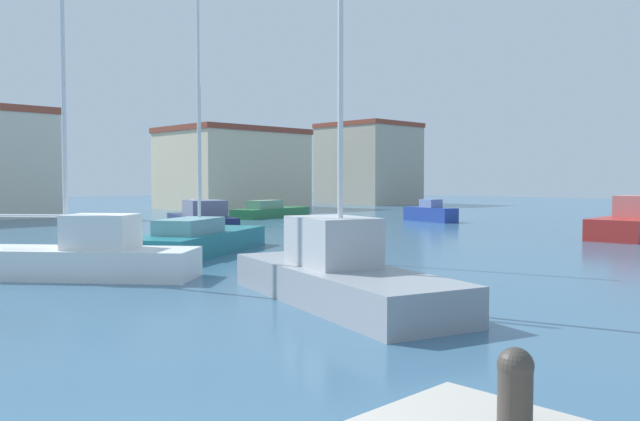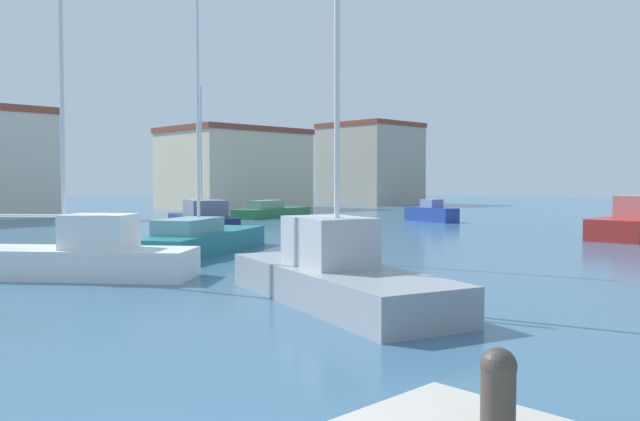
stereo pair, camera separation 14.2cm
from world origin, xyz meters
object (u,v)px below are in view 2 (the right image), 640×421
motorboat_green_inner_mooring (271,211)px  sailboat_white_distant_north (71,255)px  sailboat_grey_center_channel (335,274)px  sailboat_teal_far_left (197,238)px  sailboat_navy_far_right (203,215)px  mooring_bollard (498,385)px  motorboat_blue_mid_harbor (431,213)px  motorboat_red_distant_east (633,224)px

motorboat_green_inner_mooring → sailboat_white_distant_north: bearing=-140.4°
sailboat_grey_center_channel → sailboat_teal_far_left: bearing=72.8°
sailboat_teal_far_left → sailboat_navy_far_right: bearing=55.7°
mooring_bollard → motorboat_green_inner_mooring: mooring_bollard is taller
mooring_bollard → sailboat_grey_center_channel: bearing=51.5°
sailboat_white_distant_north → motorboat_blue_mid_harbor: size_ratio=2.73×
mooring_bollard → motorboat_blue_mid_harbor: (30.58, 23.03, -0.71)m
sailboat_white_distant_north → motorboat_blue_mid_harbor: bearing=15.9°
mooring_bollard → sailboat_white_distant_north: sailboat_white_distant_north is taller
mooring_bollard → sailboat_white_distant_north: 15.64m
motorboat_red_distant_east → motorboat_green_inner_mooring: 25.07m
sailboat_teal_far_left → motorboat_green_inner_mooring: sailboat_teal_far_left is taller
motorboat_blue_mid_harbor → motorboat_red_distant_east: bearing=-102.2°
motorboat_red_distant_east → mooring_bollard: bearing=-161.6°
sailboat_white_distant_north → sailboat_navy_far_right: size_ratio=1.36×
sailboat_grey_center_channel → sailboat_white_distant_north: bearing=109.6°
sailboat_grey_center_channel → sailboat_navy_far_right: bearing=62.7°
sailboat_navy_far_right → motorboat_red_distant_east: 23.70m
sailboat_white_distant_north → sailboat_navy_far_right: sailboat_white_distant_north is taller
sailboat_navy_far_right → motorboat_green_inner_mooring: size_ratio=1.11×
sailboat_teal_far_left → motorboat_red_distant_east: sailboat_teal_far_left is taller
sailboat_navy_far_right → motorboat_green_inner_mooring: bearing=22.2°
sailboat_teal_far_left → motorboat_green_inner_mooring: size_ratio=1.66×
mooring_bollard → sailboat_navy_far_right: (18.03, 30.87, -0.70)m
motorboat_red_distant_east → sailboat_teal_far_left: bearing=154.1°
motorboat_green_inner_mooring → mooring_bollard: bearing=-127.5°
sailboat_white_distant_north → sailboat_teal_far_left: 6.56m
sailboat_white_distant_north → mooring_bollard: bearing=-102.3°
mooring_bollard → motorboat_blue_mid_harbor: size_ratio=0.14×
motorboat_green_inner_mooring → sailboat_teal_far_left: bearing=-136.4°
sailboat_navy_far_right → motorboat_blue_mid_harbor: 14.79m
mooring_bollard → sailboat_navy_far_right: bearing=59.7°
sailboat_white_distant_north → sailboat_grey_center_channel: 8.12m
motorboat_red_distant_east → motorboat_green_inner_mooring: motorboat_red_distant_east is taller
sailboat_white_distant_north → sailboat_teal_far_left: bearing=25.0°
sailboat_teal_far_left → motorboat_blue_mid_harbor: (21.30, 4.98, 0.00)m
sailboat_grey_center_channel → motorboat_blue_mid_harbor: size_ratio=2.55×
mooring_bollard → motorboat_red_distant_east: (27.58, 9.18, -0.62)m
sailboat_teal_far_left → motorboat_red_distant_east: size_ratio=1.84×
sailboat_teal_far_left → sailboat_navy_far_right: 15.52m
motorboat_blue_mid_harbor → motorboat_green_inner_mooring: size_ratio=0.55×
mooring_bollard → motorboat_red_distant_east: bearing=18.4°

